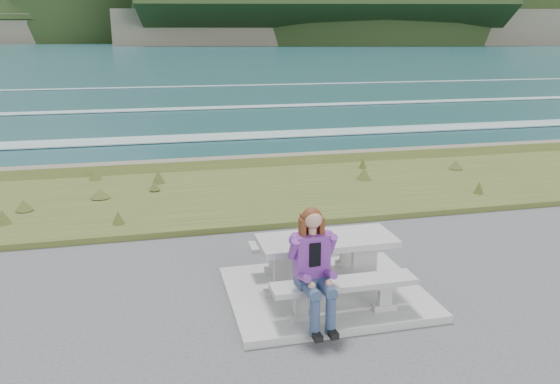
{
  "coord_description": "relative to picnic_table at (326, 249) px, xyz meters",
  "views": [
    {
      "loc": [
        -2.16,
        -6.38,
        3.4
      ],
      "look_at": [
        -0.34,
        1.2,
        1.16
      ],
      "focal_mm": 35.0,
      "sensor_mm": 36.0,
      "label": 1
    }
  ],
  "objects": [
    {
      "name": "picnic_table",
      "position": [
        0.0,
        0.0,
        0.0
      ],
      "size": [
        1.8,
        0.75,
        0.75
      ],
      "color": "#A6A5A0",
      "rests_on": "concrete_slab"
    },
    {
      "name": "bench_seaward",
      "position": [
        0.0,
        0.7,
        -0.23
      ],
      "size": [
        1.8,
        0.35,
        0.45
      ],
      "color": "#A6A5A0",
      "rests_on": "concrete_slab"
    },
    {
      "name": "grass_verge",
      "position": [
        -0.0,
        5.0,
        -0.68
      ],
      "size": [
        160.0,
        4.5,
        0.22
      ],
      "primitive_type": "cube",
      "color": "#364E1D",
      "rests_on": "ground"
    },
    {
      "name": "seated_woman",
      "position": [
        -0.41,
        -0.83,
        -0.07
      ],
      "size": [
        0.42,
        0.71,
        1.4
      ],
      "rotation": [
        0.0,
        0.0,
        0.06
      ],
      "color": "navy",
      "rests_on": "concrete_slab"
    },
    {
      "name": "bench_landward",
      "position": [
        0.0,
        -0.7,
        -0.23
      ],
      "size": [
        1.8,
        0.35,
        0.45
      ],
      "color": "#A6A5A0",
      "rests_on": "concrete_slab"
    },
    {
      "name": "ocean",
      "position": [
        -0.0,
        25.09,
        -2.42
      ],
      "size": [
        1600.0,
        1600.0,
        0.09
      ],
      "color": "#1F4F57",
      "rests_on": "ground"
    },
    {
      "name": "concrete_slab",
      "position": [
        -0.0,
        0.0,
        -0.63
      ],
      "size": [
        2.6,
        2.1,
        0.1
      ],
      "primitive_type": "cube",
      "color": "#A6A5A0",
      "rests_on": "ground"
    },
    {
      "name": "shore_drop",
      "position": [
        -0.0,
        7.9,
        -0.68
      ],
      "size": [
        160.0,
        0.8,
        2.2
      ],
      "primitive_type": "cube",
      "color": "#6C6251",
      "rests_on": "ground"
    },
    {
      "name": "headland_range",
      "position": [
        190.17,
        398.13,
        9.28
      ],
      "size": [
        729.83,
        363.95,
        232.64
      ],
      "color": "#6C6251",
      "rests_on": "ground"
    }
  ]
}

